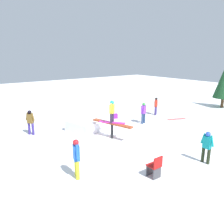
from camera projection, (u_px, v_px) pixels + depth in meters
The scene contains 12 objects.
ground_plane at pixel (112, 138), 12.10m from camera, with size 60.00×60.00×0.00m, color white.
rail_feature at pixel (112, 125), 11.91m from camera, with size 2.52×0.99×0.91m.
snow_kicker_ramp at pixel (84, 126), 13.25m from camera, with size 1.80×1.50×0.64m, color white.
main_rider_on_rail at pixel (112, 112), 11.72m from camera, with size 1.35×1.09×1.23m.
bystander_blue at pixel (76, 157), 7.99m from camera, with size 0.63×0.32×1.52m.
bystander_teal at pixel (207, 146), 9.14m from camera, with size 0.59×0.20×1.40m.
bystander_brown at pixel (30, 121), 12.48m from camera, with size 0.52×0.42×1.44m.
bystander_red at pixel (156, 105), 16.71m from camera, with size 0.34×0.52×1.36m.
bystander_purple at pixel (144, 112), 14.58m from camera, with size 0.27×0.60×1.43m.
loose_snowboard_coral at pixel (177, 119), 15.71m from camera, with size 1.38×0.28×0.02m, color #E86061.
folding_chair at pixel (155, 167), 8.12m from camera, with size 0.45×0.45×0.88m.
backpack_on_snow at pixel (115, 116), 15.91m from camera, with size 0.30×0.22×0.34m, color purple.
Camera 1 is at (9.10, -6.78, 4.44)m, focal length 35.00 mm.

